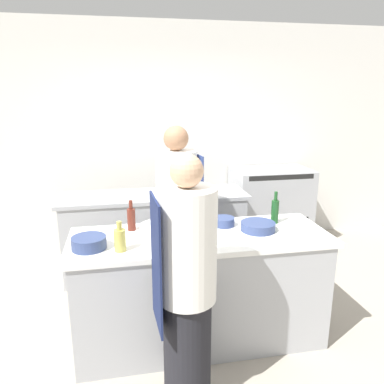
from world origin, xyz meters
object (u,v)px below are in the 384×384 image
object	(u,v)px
bottle_vinegar	(120,239)
bowl_prep_small	(224,222)
chef_at_prep_near	(186,288)
bottle_olive_oil	(275,211)
chef_at_stove	(177,216)
oven_range	(270,207)
bowl_wooden_salad	(89,243)
bowl_ceramic_blue	(157,227)
bowl_mixing_large	(258,226)
bottle_wine	(131,218)

from	to	relation	value
bottle_vinegar	bowl_prep_small	world-z (taller)	bottle_vinegar
chef_at_prep_near	bottle_vinegar	bearing A→B (deg)	37.90
chef_at_prep_near	bottle_olive_oil	bearing A→B (deg)	-51.61
chef_at_stove	oven_range	bearing A→B (deg)	120.41
chef_at_stove	bowl_prep_small	size ratio (longest dim) A/B	9.61
bowl_prep_small	bottle_olive_oil	bearing A→B (deg)	-1.93
bottle_vinegar	bottle_olive_oil	bearing A→B (deg)	14.94
chef_at_prep_near	bowl_wooden_salad	xyz separation A→B (m)	(-0.60, 0.53, 0.13)
bottle_vinegar	bowl_ceramic_blue	xyz separation A→B (m)	(0.28, 0.36, -0.06)
bowl_prep_small	bowl_wooden_salad	bearing A→B (deg)	-165.49
chef_at_stove	chef_at_prep_near	bearing A→B (deg)	-14.01
chef_at_prep_near	bottle_vinegar	size ratio (longest dim) A/B	7.66
chef_at_prep_near	chef_at_stove	distance (m)	1.31
oven_range	chef_at_stove	world-z (taller)	chef_at_stove
chef_at_prep_near	bowl_mixing_large	size ratio (longest dim) A/B	6.04
bowl_mixing_large	bowl_wooden_salad	world-z (taller)	bowl_wooden_salad
chef_at_prep_near	chef_at_stove	world-z (taller)	chef_at_stove
bottle_wine	bowl_mixing_large	size ratio (longest dim) A/B	0.90
chef_at_prep_near	bowl_mixing_large	bearing A→B (deg)	-50.20
bottle_olive_oil	bowl_ceramic_blue	distance (m)	0.99
chef_at_stove	bowl_prep_small	xyz separation A→B (m)	(0.31, -0.50, 0.10)
bottle_vinegar	bowl_wooden_salad	world-z (taller)	bottle_vinegar
bowl_mixing_large	bowl_wooden_salad	size ratio (longest dim) A/B	1.12
bottle_vinegar	bowl_mixing_large	bearing A→B (deg)	10.24
chef_at_prep_near	bottle_wine	xyz separation A→B (m)	(-0.29, 0.84, 0.18)
bottle_vinegar	bowl_prep_small	xyz separation A→B (m)	(0.84, 0.35, -0.05)
bottle_wine	bowl_wooden_salad	size ratio (longest dim) A/B	1.01
oven_range	chef_at_stove	size ratio (longest dim) A/B	0.60
bowl_mixing_large	bottle_vinegar	bearing A→B (deg)	-169.76
bottle_wine	bowl_ceramic_blue	size ratio (longest dim) A/B	0.92
bowl_ceramic_blue	bottle_vinegar	bearing A→B (deg)	-128.71
bottle_olive_oil	bowl_wooden_salad	bearing A→B (deg)	-170.17
bottle_wine	bowl_prep_small	size ratio (longest dim) A/B	1.40
oven_range	bowl_ceramic_blue	world-z (taller)	oven_range
bottle_wine	oven_range	bearing A→B (deg)	40.49
chef_at_prep_near	bowl_prep_small	bearing A→B (deg)	-32.61
bottle_vinegar	bowl_ceramic_blue	size ratio (longest dim) A/B	0.81
bottle_wine	bowl_wooden_salad	distance (m)	0.44
chef_at_prep_near	bowl_ceramic_blue	world-z (taller)	chef_at_prep_near
bottle_wine	bowl_prep_small	world-z (taller)	bottle_wine
bowl_wooden_salad	oven_range	bearing A→B (deg)	41.26
bowl_mixing_large	oven_range	bearing A→B (deg)	64.40
bowl_prep_small	bowl_wooden_salad	size ratio (longest dim) A/B	0.72
oven_range	chef_at_stove	xyz separation A→B (m)	(-1.39, -1.09, 0.33)
chef_at_stove	bowl_mixing_large	bearing A→B (deg)	31.59
bottle_vinegar	bottle_wine	bearing A→B (deg)	76.98
bottle_olive_oil	bowl_prep_small	bearing A→B (deg)	178.07
oven_range	bowl_prep_small	world-z (taller)	oven_range
chef_at_stove	bowl_prep_small	distance (m)	0.60
bottle_olive_oil	bowl_mixing_large	bearing A→B (deg)	-143.94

